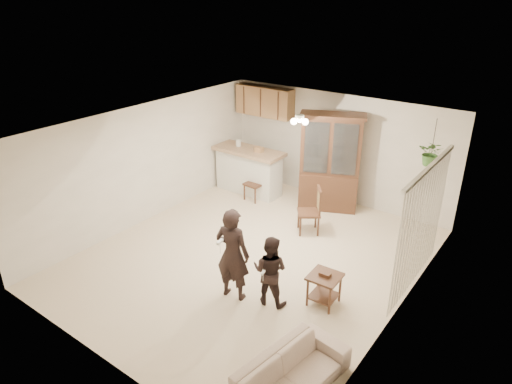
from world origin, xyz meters
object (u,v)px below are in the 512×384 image
Objects in this scene: china_hutch at (330,163)px; chair_hutch_right at (340,195)px; side_table at (324,289)px; child at (270,266)px; sofa at (288,370)px; chair_hutch_left at (308,220)px; adult at (232,248)px; chair_bar at (254,190)px.

china_hutch is 1.98× the size of chair_hutch_right.
china_hutch is 3.60m from side_table.
child reaches higher than chair_hutch_right.
side_table is (-0.49, 1.81, -0.09)m from sofa.
chair_hutch_left is (0.22, -1.24, -0.80)m from china_hutch.
chair_hutch_left is at bearing 56.50° from chair_hutch_right.
adult reaches higher than child.
chair_bar is at bearing -145.59° from chair_hutch_left.
chair_bar is at bearing -62.03° from child.
side_table is 0.59× the size of chair_hutch_left.
side_table is at bearing -0.96° from chair_hutch_left.
china_hutch is at bearing 152.86° from chair_hutch_left.
adult is at bearing 57.74° from chair_hutch_right.
china_hutch reaches higher than chair_hutch_left.
china_hutch is 1.49m from chair_hutch_left.
chair_hutch_left reaches higher than side_table.
sofa is 2.06× the size of chair_bar.
child is 0.94m from side_table.
adult is 0.82× the size of china_hutch.
chair_hutch_right is (0.21, 0.18, -0.77)m from china_hutch.
adult is 4.03m from chair_hutch_right.
adult is at bearing 66.02° from sofa.
side_table is 2.33m from chair_hutch_left.
side_table is 0.64× the size of chair_bar.
chair_hutch_right is (-0.01, 1.41, 0.03)m from chair_hutch_left.
chair_hutch_left is 0.89× the size of chair_hutch_right.
child is 0.62× the size of china_hutch.
sofa is 5.66m from chair_bar.
chair_hutch_right is (1.81, 0.81, 0.05)m from chair_bar.
sofa is 1.88m from side_table.
sofa reaches higher than side_table.
chair_bar is (-3.20, 2.48, -0.02)m from side_table.
sofa is at bearing 119.62° from child.
sofa is 0.86× the size of china_hutch.
child reaches higher than side_table.
sofa is at bearing 76.32° from chair_hutch_right.
adult reaches higher than chair_bar.
china_hutch reaches higher than adult.
chair_bar is at bearing -9.63° from chair_hutch_right.
chair_hutch_left is at bearing -86.26° from child.
chair_hutch_right is at bearing 28.18° from chair_bar.
child is at bearing -21.41° from chair_hutch_left.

